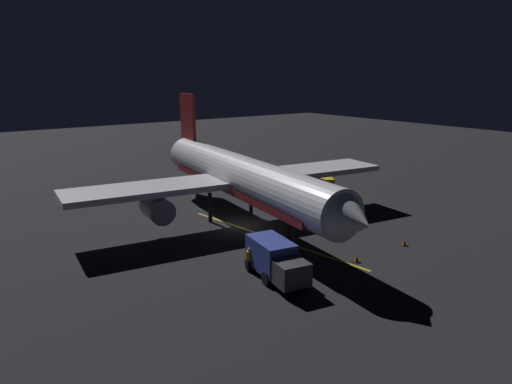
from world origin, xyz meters
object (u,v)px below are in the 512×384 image
object	(u,v)px
catering_truck	(310,188)
traffic_cone_near_right	(356,259)
baggage_truck	(275,260)
ground_crew_worker	(249,260)
airliner	(240,177)
traffic_cone_near_left	(404,243)

from	to	relation	value
catering_truck	traffic_cone_near_right	distance (m)	18.33
baggage_truck	ground_crew_worker	world-z (taller)	baggage_truck
airliner	baggage_truck	distance (m)	12.65
ground_crew_worker	traffic_cone_near_right	distance (m)	7.97
airliner	traffic_cone_near_right	bearing A→B (deg)	97.54
traffic_cone_near_right	catering_truck	bearing A→B (deg)	-121.77
traffic_cone_near_left	traffic_cone_near_right	distance (m)	5.62
airliner	baggage_truck	xyz separation A→B (m)	(4.89, 11.25, -3.06)
traffic_cone_near_left	traffic_cone_near_right	xyz separation A→B (m)	(5.62, 0.08, 0.00)
catering_truck	ground_crew_worker	distance (m)	20.97
catering_truck	traffic_cone_near_left	bearing A→B (deg)	75.46
baggage_truck	catering_truck	bearing A→B (deg)	-138.54
catering_truck	baggage_truck	bearing A→B (deg)	41.46
catering_truck	traffic_cone_near_right	size ratio (longest dim) A/B	10.56
airliner	traffic_cone_near_right	distance (m)	13.27
baggage_truck	ground_crew_worker	bearing A→B (deg)	-69.04
catering_truck	ground_crew_worker	size ratio (longest dim) A/B	3.34
airliner	traffic_cone_near_left	size ratio (longest dim) A/B	61.88
airliner	baggage_truck	size ratio (longest dim) A/B	5.92
catering_truck	traffic_cone_near_right	world-z (taller)	catering_truck
traffic_cone_near_right	ground_crew_worker	bearing A→B (deg)	-23.59
airliner	ground_crew_worker	xyz separation A→B (m)	(5.63, 9.34, -3.45)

